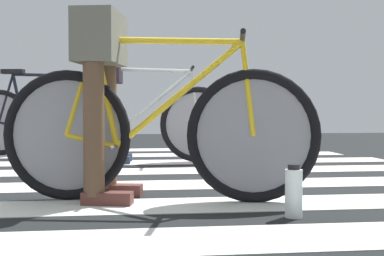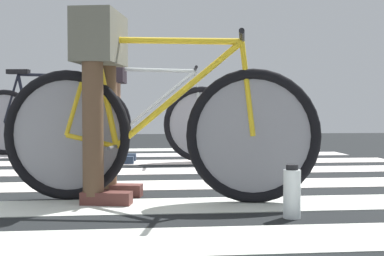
% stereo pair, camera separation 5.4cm
% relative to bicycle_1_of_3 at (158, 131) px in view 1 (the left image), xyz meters
% --- Properties ---
extents(ground, '(18.00, 14.00, 0.02)m').
position_rel_bicycle_1_of_3_xyz_m(ground, '(-0.38, 0.90, -0.40)').
color(ground, black).
extents(crosswalk_markings, '(5.44, 6.50, 0.00)m').
position_rel_bicycle_1_of_3_xyz_m(crosswalk_markings, '(-0.36, 0.62, -0.38)').
color(crosswalk_markings, silver).
rests_on(crosswalk_markings, ground).
extents(bicycle_1_of_3, '(1.71, 0.56, 0.93)m').
position_rel_bicycle_1_of_3_xyz_m(bicycle_1_of_3, '(0.00, 0.00, 0.00)').
color(bicycle_1_of_3, black).
rests_on(bicycle_1_of_3, ground).
extents(cyclist_1_of_3, '(0.38, 0.45, 1.03)m').
position_rel_bicycle_1_of_3_xyz_m(cyclist_1_of_3, '(-0.30, 0.06, 0.28)').
color(cyclist_1_of_3, brown).
rests_on(cyclist_1_of_3, ground).
extents(bicycle_2_of_3, '(1.74, 0.52, 0.93)m').
position_rel_bicycle_1_of_3_xyz_m(bicycle_2_of_3, '(-0.01, 2.14, 0.00)').
color(bicycle_2_of_3, black).
rests_on(bicycle_2_of_3, ground).
extents(cyclist_2_of_3, '(0.34, 0.42, 1.03)m').
position_rel_bicycle_1_of_3_xyz_m(cyclist_2_of_3, '(-0.32, 2.16, 0.28)').
color(cyclist_2_of_3, '#A87A5B').
rests_on(cyclist_2_of_3, ground).
extents(bicycle_3_of_3, '(1.72, 0.54, 0.93)m').
position_rel_bicycle_1_of_3_xyz_m(bicycle_3_of_3, '(-1.05, 3.02, 0.00)').
color(bicycle_3_of_3, black).
rests_on(bicycle_3_of_3, ground).
extents(water_bottle, '(0.08, 0.08, 0.25)m').
position_rel_bicycle_1_of_3_xyz_m(water_bottle, '(0.60, -0.51, -0.27)').
color(water_bottle, white).
rests_on(water_bottle, ground).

